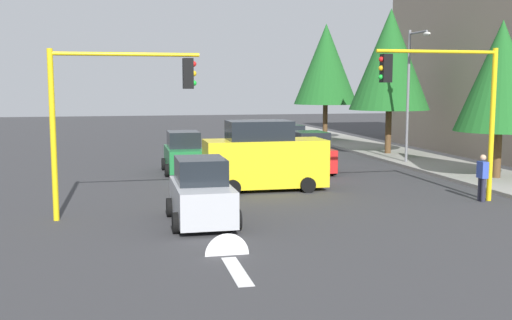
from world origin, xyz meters
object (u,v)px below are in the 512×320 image
traffic_signal_near_right (115,99)px  tree_roadside_mid (390,60)px  car_white (286,144)px  car_red (309,154)px  street_lamp_curbside (412,82)px  tree_roadside_near (501,76)px  pedestrian_crossing (482,176)px  car_silver (201,194)px  delivery_van_yellow (264,158)px  car_green (184,154)px  traffic_signal_near_left (447,93)px  tree_roadside_far (326,64)px

traffic_signal_near_right → tree_roadside_mid: bearing=131.9°
car_white → traffic_signal_near_right: bearing=-34.4°
car_red → tree_roadside_mid: bearing=130.0°
street_lamp_curbside → car_red: (1.25, -5.91, -3.45)m
tree_roadside_near → car_red: tree_roadside_near is taller
car_red → pedestrian_crossing: bearing=24.6°
street_lamp_curbside → car_silver: (10.91, -12.35, -3.45)m
traffic_signal_near_right → delivery_van_yellow: (-4.00, 5.68, -2.46)m
traffic_signal_near_right → tree_roadside_mid: 21.07m
tree_roadside_mid → car_red: bearing=-50.0°
tree_roadside_near → car_green: 14.66m
traffic_signal_near_left → car_red: traffic_signal_near_left is taller
street_lamp_curbside → car_green: (0.12, -11.79, -3.45)m
traffic_signal_near_right → tree_roadside_mid: size_ratio=0.61×
tree_roadside_near → car_silver: size_ratio=1.92×
tree_roadside_mid → car_white: 8.01m
tree_roadside_far → pedestrian_crossing: (24.08, -2.35, -4.81)m
car_silver → pedestrian_crossing: 10.37m
tree_roadside_mid → car_red: (5.64, -6.71, -4.76)m
tree_roadside_near → car_silver: tree_roadside_near is taller
street_lamp_curbside → tree_roadside_mid: (-4.39, 0.80, 1.31)m
car_silver → tree_roadside_mid: bearing=139.3°
street_lamp_curbside → traffic_signal_near_right: bearing=-57.1°
tree_roadside_near → pedestrian_crossing: (4.08, -3.35, -3.64)m
car_silver → tree_roadside_near: bearing=111.2°
car_green → delivery_van_yellow: bearing=25.7°
traffic_signal_near_right → car_silver: size_ratio=1.45×
car_red → street_lamp_curbside: bearing=101.9°
tree_roadside_mid → traffic_signal_near_left: bearing=-17.2°
tree_roadside_near → car_white: size_ratio=1.83×
tree_roadside_far → car_red: (15.64, -6.21, -4.83)m
tree_roadside_far → car_red: 17.51m
car_silver → car_white: bearing=155.5°
car_green → car_silver: bearing=-3.0°
delivery_van_yellow → traffic_signal_near_right: bearing=-54.9°
traffic_signal_near_left → pedestrian_crossing: 3.32m
traffic_signal_near_left → traffic_signal_near_right: size_ratio=1.04×
traffic_signal_near_right → delivery_van_yellow: 7.37m
delivery_van_yellow → car_green: bearing=-154.3°
car_silver → delivery_van_yellow: bearing=148.9°
traffic_signal_near_left → tree_roadside_near: size_ratio=0.79×
street_lamp_curbside → tree_roadside_near: street_lamp_curbside is taller
tree_roadside_near → pedestrian_crossing: size_ratio=4.09×
tree_roadside_near → tree_roadside_far: (-20.00, -1.00, 1.18)m
traffic_signal_near_right → car_white: size_ratio=1.38×
street_lamp_curbside → tree_roadside_near: (5.61, 1.30, 0.20)m
street_lamp_curbside → car_green: street_lamp_curbside is taller
car_silver → car_white: same height
street_lamp_curbside → car_silver: street_lamp_curbside is taller
tree_roadside_near → traffic_signal_near_right: bearing=-76.1°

